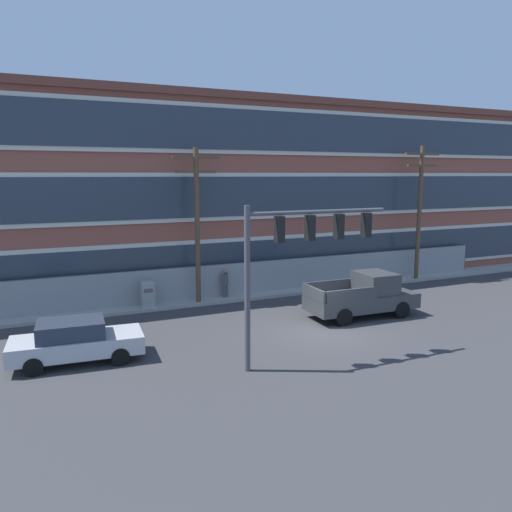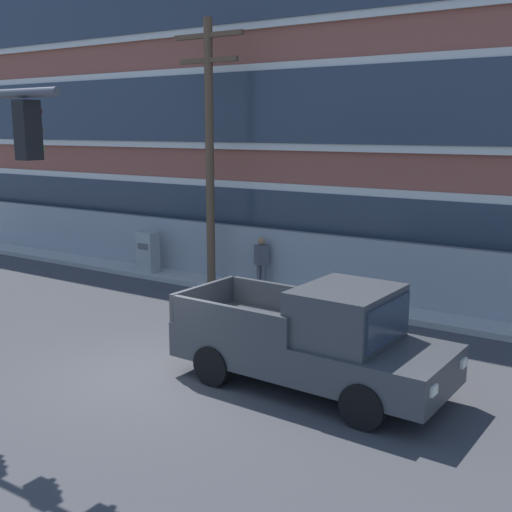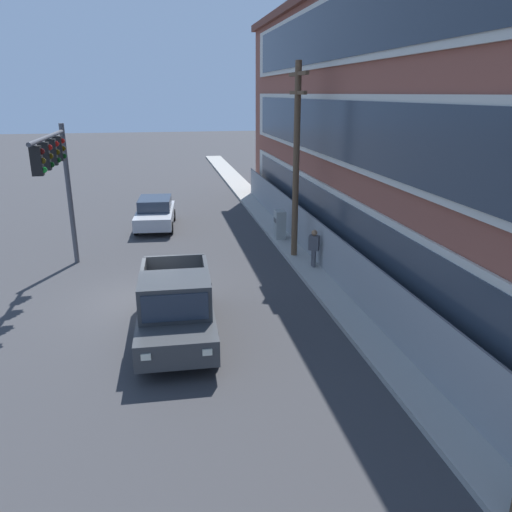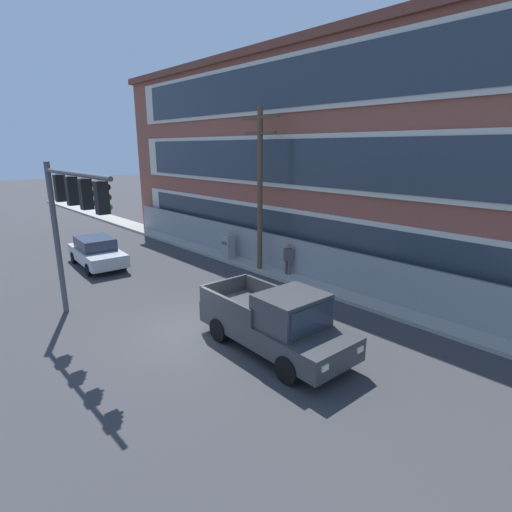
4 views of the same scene
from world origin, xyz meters
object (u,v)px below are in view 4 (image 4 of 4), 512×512
object	(u,v)px
traffic_signal_mast	(70,208)
pedestrian_near_cabinet	(288,258)
electrical_cabinet	(228,248)
sedan_silver	(97,252)
pickup_truck_dark_grey	(277,323)
utility_pole_near_corner	(260,184)

from	to	relation	value
traffic_signal_mast	pedestrian_near_cabinet	world-z (taller)	traffic_signal_mast
traffic_signal_mast	electrical_cabinet	bearing A→B (deg)	110.34
traffic_signal_mast	sedan_silver	bearing A→B (deg)	155.63
pickup_truck_dark_grey	sedan_silver	distance (m)	13.10
pickup_truck_dark_grey	sedan_silver	xyz separation A→B (m)	(-13.09, -0.59, -0.17)
pickup_truck_dark_grey	electrical_cabinet	size ratio (longest dim) A/B	3.60
utility_pole_near_corner	electrical_cabinet	bearing A→B (deg)	-179.97
sedan_silver	electrical_cabinet	bearing A→B (deg)	56.62
pickup_truck_dark_grey	electrical_cabinet	bearing A→B (deg)	150.14
traffic_signal_mast	pedestrian_near_cabinet	distance (m)	10.14
utility_pole_near_corner	sedan_silver	bearing A→B (deg)	-137.98
utility_pole_near_corner	electrical_cabinet	distance (m)	4.57
traffic_signal_mast	pedestrian_near_cabinet	size ratio (longest dim) A/B	3.39
pedestrian_near_cabinet	pickup_truck_dark_grey	bearing A→B (deg)	-48.94
utility_pole_near_corner	pickup_truck_dark_grey	bearing A→B (deg)	-38.88
electrical_cabinet	pedestrian_near_cabinet	size ratio (longest dim) A/B	0.89
utility_pole_near_corner	pedestrian_near_cabinet	size ratio (longest dim) A/B	4.77
pickup_truck_dark_grey	sedan_silver	world-z (taller)	pickup_truck_dark_grey
sedan_silver	pedestrian_near_cabinet	distance (m)	10.28
pickup_truck_dark_grey	utility_pole_near_corner	distance (m)	9.13
pedestrian_near_cabinet	utility_pole_near_corner	bearing A→B (deg)	-167.20
pickup_truck_dark_grey	electrical_cabinet	distance (m)	10.62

